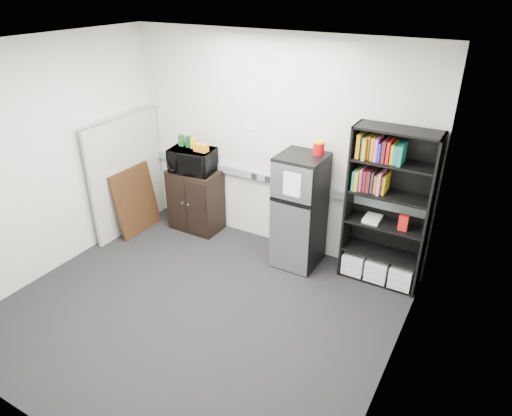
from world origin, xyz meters
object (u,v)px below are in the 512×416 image
at_px(bookshelf, 387,211).
at_px(refrigerator, 299,211).
at_px(cabinet, 196,200).
at_px(cubicle_partition, 127,174).
at_px(microwave, 192,160).

distance_m(bookshelf, refrigerator, 1.03).
distance_m(bookshelf, cabinet, 2.65).
relative_size(cubicle_partition, cabinet, 1.85).
bearing_deg(refrigerator, bookshelf, 8.43).
distance_m(bookshelf, microwave, 2.61).
height_order(cabinet, refrigerator, refrigerator).
bearing_deg(bookshelf, refrigerator, -171.73).
xyz_separation_m(cabinet, microwave, (0.00, -0.02, 0.60)).
relative_size(cubicle_partition, refrigerator, 1.14).
height_order(cubicle_partition, cabinet, cubicle_partition).
bearing_deg(cubicle_partition, refrigerator, 7.97).
distance_m(cabinet, microwave, 0.60).
relative_size(bookshelf, refrigerator, 1.30).
xyz_separation_m(microwave, refrigerator, (1.62, -0.06, -0.32)).
relative_size(cabinet, refrigerator, 0.61).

